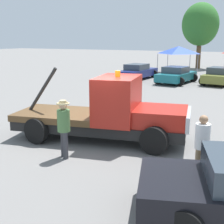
# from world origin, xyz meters

# --- Properties ---
(ground_plane) EXTENTS (160.00, 160.00, 0.00)m
(ground_plane) POSITION_xyz_m (0.00, 0.00, 0.00)
(ground_plane) COLOR slate
(tow_truck) EXTENTS (6.35, 3.24, 2.51)m
(tow_truck) POSITION_xyz_m (0.37, 0.08, 0.95)
(tow_truck) COLOR black
(tow_truck) RESTS_ON ground
(person_near_truck) EXTENTS (0.37, 0.37, 1.66)m
(person_near_truck) POSITION_xyz_m (3.87, -1.55, 0.96)
(person_near_truck) COLOR #847051
(person_near_truck) RESTS_ON ground
(person_at_hood) EXTENTS (0.39, 0.39, 1.75)m
(person_at_hood) POSITION_xyz_m (-0.05, -1.99, 1.03)
(person_at_hood) COLOR #38383D
(person_at_hood) RESTS_ON ground
(parked_car_navy) EXTENTS (2.52, 4.94, 1.34)m
(parked_car_navy) POSITION_xyz_m (-5.55, 16.22, 0.65)
(parked_car_navy) COLOR navy
(parked_car_navy) RESTS_ON ground
(parked_car_teal) EXTENTS (2.77, 4.49, 1.34)m
(parked_car_teal) POSITION_xyz_m (-1.79, 15.28, 0.65)
(parked_car_teal) COLOR #196670
(parked_car_teal) RESTS_ON ground
(parked_car_olive) EXTENTS (2.67, 4.48, 1.34)m
(parked_car_olive) POSITION_xyz_m (1.41, 16.30, 0.65)
(parked_car_olive) COLOR olive
(parked_car_olive) RESTS_ON ground
(canopy_tent_blue) EXTENTS (3.39, 3.39, 2.72)m
(canopy_tent_blue) POSITION_xyz_m (-3.98, 23.21, 2.34)
(canopy_tent_blue) COLOR #9E9EA3
(canopy_tent_blue) RESTS_ON ground
(tree_left) EXTENTS (4.25, 4.25, 7.58)m
(tree_left) POSITION_xyz_m (-3.20, 28.99, 5.09)
(tree_left) COLOR brown
(tree_left) RESTS_ON ground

